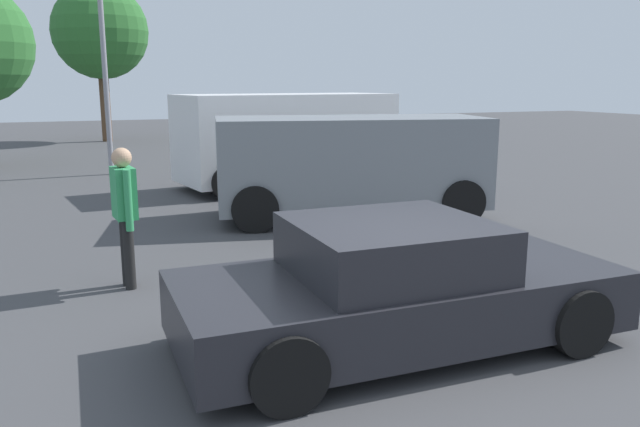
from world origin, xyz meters
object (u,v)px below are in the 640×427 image
(sedan_foreground, at_px, (397,288))
(dog, at_px, (513,257))
(pedestrian, at_px, (125,205))
(van_white, at_px, (287,137))
(suv_dark, at_px, (350,163))

(sedan_foreground, relative_size, dog, 7.97)
(sedan_foreground, xyz_separation_m, pedestrian, (-2.21, 2.77, 0.46))
(sedan_foreground, relative_size, van_white, 0.79)
(sedan_foreground, xyz_separation_m, van_white, (2.15, 9.36, 0.63))
(dog, bearing_deg, sedan_foreground, 160.34)
(pedestrian, bearing_deg, van_white, 50.38)
(dog, xyz_separation_m, van_white, (-0.37, 7.96, 0.97))
(sedan_foreground, relative_size, suv_dark, 0.82)
(suv_dark, height_order, pedestrian, suv_dark)
(van_white, bearing_deg, sedan_foreground, 68.36)
(sedan_foreground, bearing_deg, van_white, 77.48)
(sedan_foreground, distance_m, van_white, 9.62)
(dog, height_order, van_white, van_white)
(pedestrian, bearing_deg, sedan_foreground, -57.48)
(dog, relative_size, suv_dark, 0.10)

